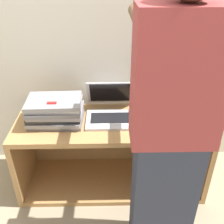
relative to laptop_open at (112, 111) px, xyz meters
The scene contains 8 objects.
ground_plane 0.70m from the laptop_open, 90.00° to the right, with size 12.00×12.00×0.00m, color gray.
wall_back 0.65m from the laptop_open, 90.00° to the left, with size 8.00×0.05×2.40m.
cart 0.34m from the laptop_open, 90.00° to the right, with size 1.36×0.51×0.57m.
laptop_open is the anchor object (origin of this frame).
laptop_stack_left 0.39m from the laptop_open, behind, with size 0.37×0.28×0.18m.
laptop_stack_right 0.39m from the laptop_open, ahead, with size 0.38×0.27×0.15m.
person 0.66m from the laptop_open, 63.80° to the right, with size 0.40×0.53×1.63m.
inventory_tag 0.43m from the laptop_open, 162.15° to the right, with size 0.06×0.02×0.01m.
Camera 1 is at (-0.03, -1.29, 1.57)m, focal length 42.00 mm.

